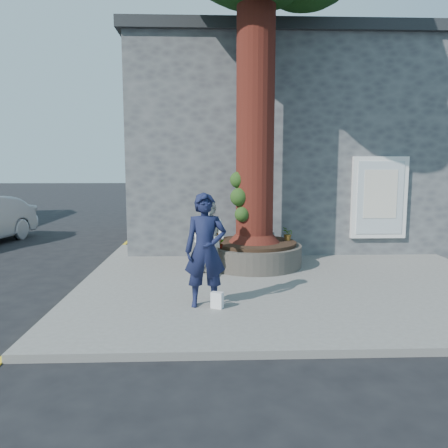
{
  "coord_description": "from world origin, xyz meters",
  "views": [
    {
      "loc": [
        -0.33,
        -8.45,
        2.53
      ],
      "look_at": [
        0.03,
        1.27,
        1.25
      ],
      "focal_mm": 35.0,
      "sensor_mm": 36.0,
      "label": 1
    }
  ],
  "objects": [
    {
      "name": "plant_d",
      "position": [
        1.65,
        2.12,
        0.88
      ],
      "size": [
        0.3,
        0.33,
        0.33
      ],
      "primitive_type": "imported",
      "rotation": [
        0.0,
        0.0,
        4.84
      ],
      "color": "gray",
      "rests_on": "planter"
    },
    {
      "name": "ground",
      "position": [
        0.0,
        0.0,
        0.0
      ],
      "size": [
        120.0,
        120.0,
        0.0
      ],
      "primitive_type": "plane",
      "color": "black",
      "rests_on": "ground"
    },
    {
      "name": "planter",
      "position": [
        0.8,
        2.0,
        0.41
      ],
      "size": [
        2.3,
        2.3,
        0.6
      ],
      "color": "black",
      "rests_on": "pavement"
    },
    {
      "name": "woman",
      "position": [
        -0.3,
        0.98,
        0.98
      ],
      "size": [
        1.06,
        1.01,
        1.72
      ],
      "primitive_type": "imported",
      "rotation": [
        0.0,
        0.0,
        -0.6
      ],
      "color": "beige",
      "rests_on": "pavement"
    },
    {
      "name": "plant_c",
      "position": [
        -0.05,
        2.49,
        0.88
      ],
      "size": [
        0.19,
        0.19,
        0.31
      ],
      "primitive_type": "imported",
      "rotation": [
        0.0,
        0.0,
        3.21
      ],
      "color": "gray",
      "rests_on": "planter"
    },
    {
      "name": "pavement",
      "position": [
        1.5,
        1.0,
        0.06
      ],
      "size": [
        9.0,
        8.0,
        0.12
      ],
      "primitive_type": "cube",
      "color": "slate",
      "rests_on": "ground"
    },
    {
      "name": "plant_a",
      "position": [
        -0.05,
        1.15,
        0.88
      ],
      "size": [
        0.2,
        0.16,
        0.33
      ],
      "primitive_type": "imported",
      "rotation": [
        0.0,
        0.0,
        0.3
      ],
      "color": "gray",
      "rests_on": "planter"
    },
    {
      "name": "man",
      "position": [
        -0.37,
        -1.07,
        1.11
      ],
      "size": [
        0.73,
        0.49,
        1.97
      ],
      "primitive_type": "imported",
      "rotation": [
        0.0,
        0.0,
        0.02
      ],
      "color": "#141937",
      "rests_on": "pavement"
    },
    {
      "name": "shopping_bag",
      "position": [
        -0.18,
        -1.21,
        0.26
      ],
      "size": [
        0.23,
        0.19,
        0.28
      ],
      "primitive_type": "cube",
      "rotation": [
        0.0,
        0.0,
        -0.41
      ],
      "color": "white",
      "rests_on": "pavement"
    },
    {
      "name": "stone_shop",
      "position": [
        2.5,
        7.2,
        3.16
      ],
      "size": [
        10.3,
        8.3,
        6.3
      ],
      "color": "#4A4B4F",
      "rests_on": "ground"
    },
    {
      "name": "yellow_line",
      "position": [
        -3.05,
        1.0,
        0.0
      ],
      "size": [
        0.1,
        30.0,
        0.01
      ],
      "primitive_type": "cube",
      "color": "yellow",
      "rests_on": "ground"
    },
    {
      "name": "plant_b",
      "position": [
        0.99,
        2.85,
        0.94
      ],
      "size": [
        0.33,
        0.33,
        0.44
      ],
      "primitive_type": "imported",
      "rotation": [
        0.0,
        0.0,
        2.42
      ],
      "color": "gray",
      "rests_on": "planter"
    }
  ]
}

